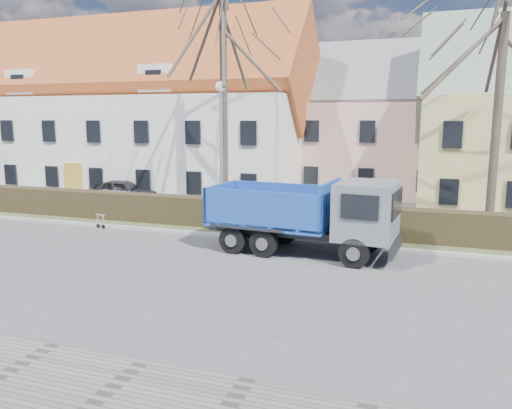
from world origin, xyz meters
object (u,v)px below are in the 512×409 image
at_px(dump_truck, 296,214).
at_px(cart_frame, 97,220).
at_px(parked_car_a, 124,191).
at_px(streetlight, 221,153).

distance_m(dump_truck, cart_frame, 9.62).
bearing_deg(dump_truck, parked_car_a, 153.70).
height_order(dump_truck, streetlight, streetlight).
distance_m(streetlight, cart_frame, 6.36).
xyz_separation_m(dump_truck, parked_car_a, (-12.19, 7.36, -0.73)).
xyz_separation_m(cart_frame, parked_car_a, (-2.70, 6.22, 0.33)).
relative_size(cart_frame, parked_car_a, 0.19).
bearing_deg(parked_car_a, streetlight, -120.10).
distance_m(cart_frame, parked_car_a, 6.79).
relative_size(dump_truck, cart_frame, 9.07).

